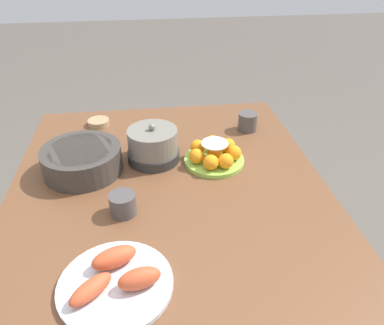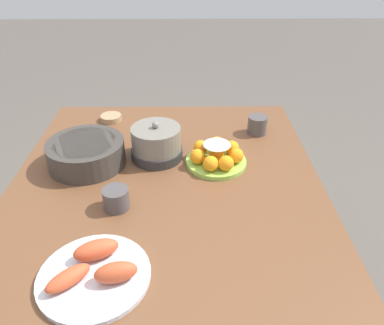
{
  "view_description": "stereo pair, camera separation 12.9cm",
  "coord_description": "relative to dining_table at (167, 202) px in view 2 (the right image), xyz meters",
  "views": [
    {
      "loc": [
        -1.02,
        0.05,
        1.47
      ],
      "look_at": [
        0.05,
        -0.09,
        0.77
      ],
      "focal_mm": 35.0,
      "sensor_mm": 36.0,
      "label": 1
    },
    {
      "loc": [
        -1.03,
        -0.08,
        1.47
      ],
      "look_at": [
        0.05,
        -0.09,
        0.77
      ],
      "focal_mm": 35.0,
      "sensor_mm": 36.0,
      "label": 2
    }
  ],
  "objects": [
    {
      "name": "ground_plane",
      "position": [
        0.0,
        0.0,
        -0.64
      ],
      "size": [
        12.0,
        12.0,
        0.0
      ],
      "primitive_type": "plane",
      "color": "#5B544C"
    },
    {
      "name": "dining_table",
      "position": [
        0.0,
        0.0,
        0.0
      ],
      "size": [
        1.21,
        1.05,
        0.73
      ],
      "color": "brown",
      "rests_on": "ground_plane"
    },
    {
      "name": "cake_plate",
      "position": [
        0.11,
        -0.18,
        0.13
      ],
      "size": [
        0.22,
        0.22,
        0.09
      ],
      "color": "#99CC4C",
      "rests_on": "dining_table"
    },
    {
      "name": "serving_bowl",
      "position": [
        0.11,
        0.29,
        0.14
      ],
      "size": [
        0.27,
        0.27,
        0.09
      ],
      "color": "#3D3833",
      "rests_on": "dining_table"
    },
    {
      "name": "sauce_bowl",
      "position": [
        0.46,
        0.26,
        0.11
      ],
      "size": [
        0.09,
        0.09,
        0.03
      ],
      "color": "tan",
      "rests_on": "dining_table"
    },
    {
      "name": "seafood_platter",
      "position": [
        -0.4,
        0.16,
        0.11
      ],
      "size": [
        0.28,
        0.28,
        0.07
      ],
      "color": "silver",
      "rests_on": "dining_table"
    },
    {
      "name": "cup_near",
      "position": [
        0.34,
        -0.36,
        0.13
      ],
      "size": [
        0.08,
        0.08,
        0.07
      ],
      "color": "#4C4747",
      "rests_on": "dining_table"
    },
    {
      "name": "cup_far",
      "position": [
        -0.14,
        0.14,
        0.13
      ],
      "size": [
        0.08,
        0.08,
        0.07
      ],
      "color": "#4C4747",
      "rests_on": "dining_table"
    },
    {
      "name": "warming_pot",
      "position": [
        0.15,
        0.04,
        0.15
      ],
      "size": [
        0.19,
        0.19,
        0.15
      ],
      "color": "#2D2D2D",
      "rests_on": "dining_table"
    }
  ]
}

